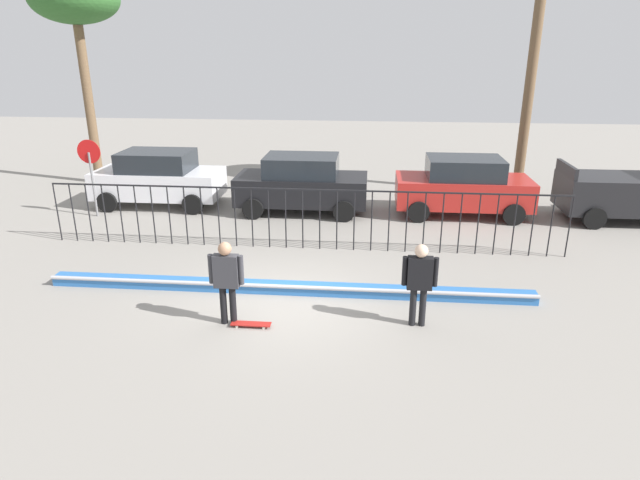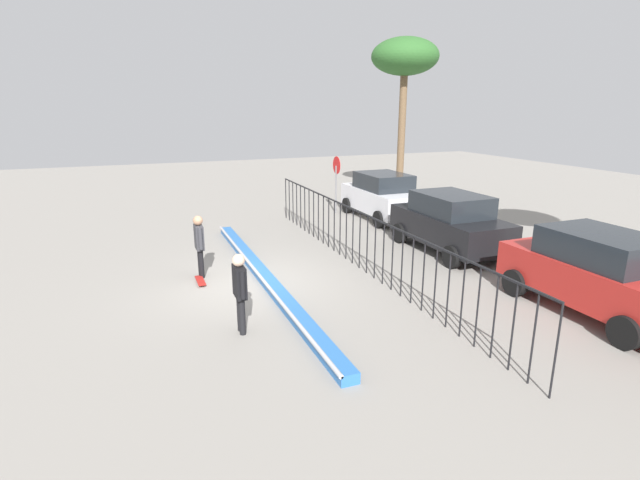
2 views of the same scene
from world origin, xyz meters
The scene contains 11 objects.
ground_plane centered at (0.00, 0.00, 0.00)m, with size 60.00×60.00×0.00m, color gray.
bowl_coping_ledge centered at (0.00, 0.47, 0.12)m, with size 11.00×0.41×0.27m.
perimeter_fence centered at (0.00, 3.35, 1.05)m, with size 14.04×0.04×1.69m.
skateboarder centered at (-0.95, -1.07, 1.04)m, with size 0.70×0.26×1.74m.
skateboard centered at (-0.48, -1.17, 0.06)m, with size 0.80×0.20×0.07m.
camera_operator centered at (2.82, -0.78, 1.03)m, with size 0.70×0.26×1.72m.
parked_car_white centered at (-5.48, 7.12, 0.97)m, with size 4.30×2.12×1.90m.
parked_car_black centered at (-0.46, 6.80, 0.97)m, with size 4.30×2.12×1.90m.
parked_car_red centered at (4.81, 6.96, 0.97)m, with size 4.30×2.12×1.90m.
stop_sign centered at (-7.09, 5.69, 1.62)m, with size 0.76×0.07×2.50m.
palm_tree_short centered at (-9.23, 10.16, 6.73)m, with size 3.23×3.23×7.77m.
Camera 2 is at (11.94, -2.65, 4.59)m, focal length 26.85 mm.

